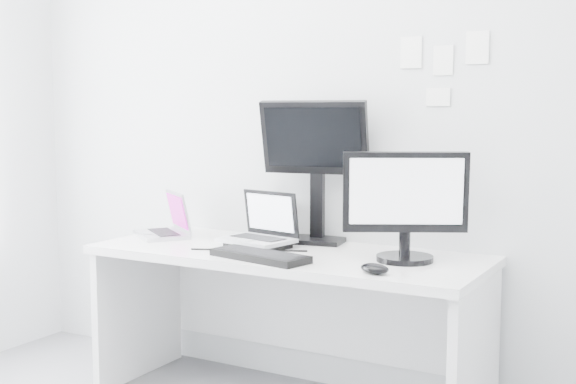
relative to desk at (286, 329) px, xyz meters
The scene contains 13 objects.
back_wall 1.05m from the desk, 90.00° to the left, with size 3.60×3.60×0.00m, color silver.
desk is the anchor object (origin of this frame).
macbook 0.88m from the desk, behind, with size 0.32×0.24×0.24m, color silver.
speaker 0.60m from the desk, 129.65° to the left, with size 0.10×0.10×0.20m, color black.
dell_laptop 0.52m from the desk, behind, with size 0.32×0.25×0.27m, color #A3A5AA.
rear_monitor 0.76m from the desk, 86.03° to the left, with size 0.51×0.18×0.70m, color black.
samsung_monitor 0.82m from the desk, ahead, with size 0.52×0.24×0.48m, color black.
keyboard 0.44m from the desk, 90.35° to the right, with size 0.45×0.16×0.03m, color black.
mouse 0.71m from the desk, 25.13° to the right, with size 0.12×0.08×0.04m, color black.
wall_note_0 1.38m from the desk, 37.40° to the left, with size 0.10×0.00×0.14m, color white.
wall_note_1 1.40m from the desk, 29.83° to the left, with size 0.09×0.00×0.13m, color white.
wall_note_2 1.51m from the desk, 24.64° to the left, with size 0.10×0.00×0.14m, color white.
wall_note_3 1.25m from the desk, 30.67° to the left, with size 0.11×0.00×0.08m, color white.
Camera 1 is at (1.64, -1.66, 1.36)m, focal length 46.86 mm.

